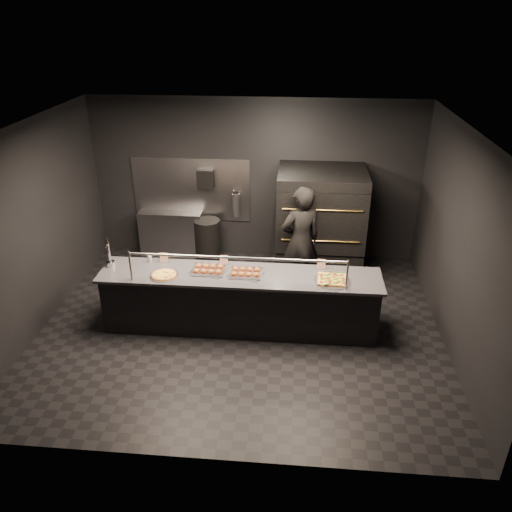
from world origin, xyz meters
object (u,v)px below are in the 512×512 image
at_px(square_pizza, 332,280).
at_px(beer_tap, 109,257).
at_px(fire_extinguisher, 236,205).
at_px(slider_tray_b, 246,272).
at_px(round_pizza, 164,275).
at_px(slider_tray_a, 208,269).
at_px(prep_shelf, 172,234).
at_px(pizza_oven, 320,223).
at_px(towel_dispenser, 206,179).
at_px(service_counter, 240,301).
at_px(worker, 300,241).
at_px(trash_bin, 208,240).

bearing_deg(square_pizza, beer_tap, 177.20).
relative_size(fire_extinguisher, slider_tray_b, 0.93).
distance_m(fire_extinguisher, square_pizza, 3.00).
distance_m(round_pizza, slider_tray_a, 0.64).
xyz_separation_m(prep_shelf, slider_tray_a, (1.14, -2.27, 0.50)).
distance_m(pizza_oven, prep_shelf, 2.88).
bearing_deg(towel_dispenser, square_pizza, -47.99).
bearing_deg(square_pizza, pizza_oven, 93.64).
bearing_deg(slider_tray_b, square_pizza, -4.13).
bearing_deg(slider_tray_b, prep_shelf, 126.14).
relative_size(service_counter, round_pizza, 10.02).
xyz_separation_m(pizza_oven, beer_tap, (-3.15, -1.82, 0.10)).
relative_size(prep_shelf, fire_extinguisher, 2.38).
bearing_deg(worker, pizza_oven, -137.37).
distance_m(prep_shelf, trash_bin, 0.74).
relative_size(beer_tap, worker, 0.27).
relative_size(towel_dispenser, slider_tray_b, 0.65).
relative_size(pizza_oven, slider_tray_b, 3.53).
distance_m(beer_tap, trash_bin, 2.45).
bearing_deg(trash_bin, pizza_oven, -7.84).
distance_m(slider_tray_b, worker, 1.38).
distance_m(pizza_oven, slider_tray_a, 2.49).
relative_size(fire_extinguisher, slider_tray_a, 0.91).
relative_size(pizza_oven, fire_extinguisher, 3.78).
bearing_deg(round_pizza, prep_shelf, 101.94).
distance_m(service_counter, pizza_oven, 2.30).
bearing_deg(beer_tap, towel_dispenser, 65.56).
height_order(prep_shelf, fire_extinguisher, fire_extinguisher).
height_order(beer_tap, trash_bin, beer_tap).
bearing_deg(service_counter, beer_tap, 177.65).
height_order(square_pizza, worker, worker).
bearing_deg(towel_dispenser, beer_tap, -114.44).
height_order(fire_extinguisher, trash_bin, fire_extinguisher).
bearing_deg(pizza_oven, prep_shelf, 171.46).
bearing_deg(round_pizza, worker, 33.66).
height_order(pizza_oven, fire_extinguisher, pizza_oven).
xyz_separation_m(service_counter, square_pizza, (1.33, -0.08, 0.47)).
relative_size(square_pizza, trash_bin, 0.64).
bearing_deg(pizza_oven, trash_bin, 172.16).
relative_size(beer_tap, trash_bin, 0.62).
height_order(prep_shelf, slider_tray_b, slider_tray_b).
xyz_separation_m(towel_dispenser, round_pizza, (-0.18, -2.54, -0.61)).
bearing_deg(round_pizza, slider_tray_b, 7.75).
distance_m(service_counter, beer_tap, 2.04).
distance_m(fire_extinguisher, beer_tap, 2.82).
relative_size(round_pizza, square_pizza, 0.79).
distance_m(fire_extinguisher, slider_tray_a, 2.36).
height_order(fire_extinguisher, square_pizza, fire_extinguisher).
distance_m(towel_dispenser, slider_tray_a, 2.46).
bearing_deg(slider_tray_b, worker, 55.61).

